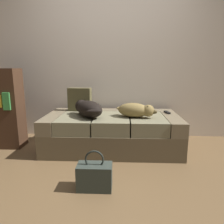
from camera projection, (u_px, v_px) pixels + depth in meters
ground_plane at (108, 184)px, 2.05m from camera, size 10.00×10.00×0.00m
back_wall at (114, 49)px, 3.31m from camera, size 6.40×0.10×2.80m
couch at (112, 132)px, 2.94m from camera, size 1.80×0.93×0.48m
dog_dark at (88, 108)px, 2.76m from camera, size 0.50×0.57×0.21m
dog_tan at (136, 110)px, 2.73m from camera, size 0.54×0.34×0.19m
tv_remote at (167, 112)px, 2.99m from camera, size 0.07×0.16×0.02m
throw_pillow at (80, 99)px, 3.13m from camera, size 0.35×0.16×0.34m
handbag at (95, 176)px, 1.95m from camera, size 0.32×0.18×0.38m
bookshelf at (1, 108)px, 2.94m from camera, size 0.56×0.30×1.10m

